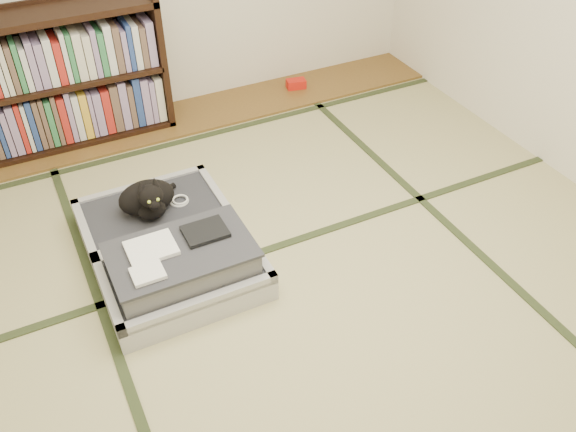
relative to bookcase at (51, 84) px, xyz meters
name	(u,v)px	position (x,y,z in m)	size (l,w,h in m)	color
floor	(309,293)	(0.85, -2.07, -0.45)	(4.50, 4.50, 0.00)	tan
wood_strip	(184,117)	(0.85, -0.07, -0.44)	(4.00, 0.50, 0.02)	brown
red_item	(296,84)	(1.81, -0.04, -0.40)	(0.15, 0.09, 0.07)	red
room_shell	(318,22)	(0.85, -2.07, 1.01)	(4.50, 4.50, 4.50)	white
tatami_borders	(269,237)	(0.85, -1.57, -0.45)	(4.00, 4.50, 0.01)	#2D381E
bookcase	(51,84)	(0.00, 0.00, 0.00)	(1.51, 0.35, 0.97)	black
suitcase	(171,249)	(0.28, -1.54, -0.34)	(0.82, 1.09, 0.32)	#AEAFB3
cat	(148,199)	(0.26, -1.25, -0.19)	(0.36, 0.37, 0.29)	black
cable_coil	(180,201)	(0.44, -1.22, -0.28)	(0.11, 0.11, 0.03)	white
hanger	(177,307)	(0.20, -1.86, -0.44)	(0.38, 0.28, 0.01)	black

